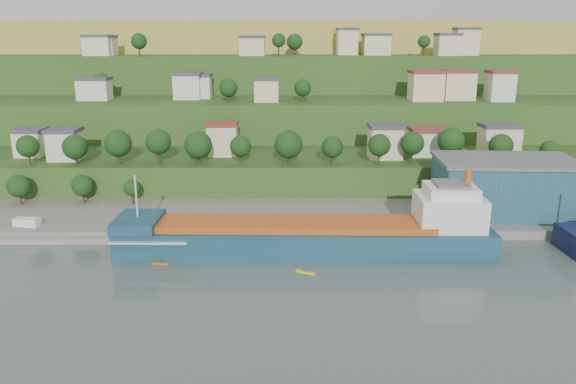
{
  "coord_description": "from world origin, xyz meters",
  "views": [
    {
      "loc": [
        0.27,
        -96.0,
        41.23
      ],
      "look_at": [
        1.07,
        15.0,
        10.66
      ],
      "focal_mm": 35.0,
      "sensor_mm": 36.0,
      "label": 1
    }
  ],
  "objects_px": {
    "cargo_ship_near": "(316,238)",
    "caravan": "(27,224)",
    "warehouse": "(504,186)",
    "kayak_orange": "(160,263)"
  },
  "relations": [
    {
      "from": "warehouse",
      "to": "kayak_orange",
      "type": "bearing_deg",
      "value": -157.92
    },
    {
      "from": "cargo_ship_near",
      "to": "kayak_orange",
      "type": "height_order",
      "value": "cargo_ship_near"
    },
    {
      "from": "cargo_ship_near",
      "to": "caravan",
      "type": "distance_m",
      "value": 62.73
    },
    {
      "from": "warehouse",
      "to": "caravan",
      "type": "bearing_deg",
      "value": -172.05
    },
    {
      "from": "caravan",
      "to": "kayak_orange",
      "type": "bearing_deg",
      "value": -17.17
    },
    {
      "from": "kayak_orange",
      "to": "caravan",
      "type": "bearing_deg",
      "value": 162.21
    },
    {
      "from": "caravan",
      "to": "cargo_ship_near",
      "type": "bearing_deg",
      "value": 0.43
    },
    {
      "from": "cargo_ship_near",
      "to": "warehouse",
      "type": "bearing_deg",
      "value": 25.09
    },
    {
      "from": "cargo_ship_near",
      "to": "warehouse",
      "type": "relative_size",
      "value": 2.31
    },
    {
      "from": "kayak_orange",
      "to": "warehouse",
      "type": "bearing_deg",
      "value": 28.36
    }
  ]
}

